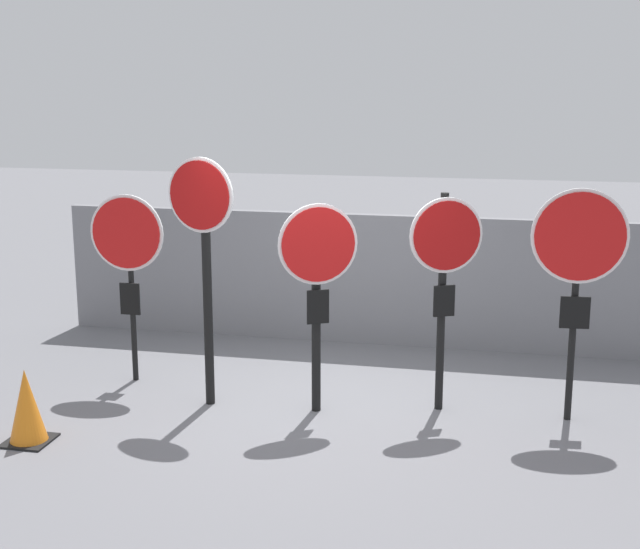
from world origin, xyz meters
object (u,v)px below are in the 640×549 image
object	(u,v)px
stop_sign_1	(203,239)
stop_sign_2	(317,271)
traffic_cone_0	(27,406)
stop_sign_3	(445,262)
stop_sign_4	(579,255)
stop_sign_0	(128,247)

from	to	relation	value
stop_sign_1	stop_sign_2	size ratio (longest dim) A/B	1.20
stop_sign_1	traffic_cone_0	distance (m)	2.16
traffic_cone_0	stop_sign_1	bearing A→B (deg)	43.97
stop_sign_1	stop_sign_3	xyz separation A→B (m)	(2.22, 0.32, -0.19)
stop_sign_1	stop_sign_4	distance (m)	3.42
stop_sign_2	stop_sign_4	size ratio (longest dim) A/B	0.92
stop_sign_2	stop_sign_4	world-z (taller)	stop_sign_4
stop_sign_2	stop_sign_3	bearing A→B (deg)	-12.72
stop_sign_1	stop_sign_3	world-z (taller)	stop_sign_1
stop_sign_4	stop_sign_1	bearing A→B (deg)	-179.48
stop_sign_4	stop_sign_3	bearing A→B (deg)	174.18
stop_sign_1	stop_sign_2	xyz separation A→B (m)	(1.08, 0.03, -0.27)
stop_sign_2	traffic_cone_0	distance (m)	2.82
stop_sign_2	traffic_cone_0	bearing A→B (deg)	-179.36
stop_sign_0	traffic_cone_0	size ratio (longest dim) A/B	2.96
stop_sign_3	traffic_cone_0	xyz separation A→B (m)	(-3.46, -1.51, -1.12)
stop_sign_0	stop_sign_2	size ratio (longest dim) A/B	0.98
stop_sign_2	traffic_cone_0	world-z (taller)	stop_sign_2
stop_sign_0	stop_sign_1	bearing A→B (deg)	-25.89
stop_sign_1	traffic_cone_0	bearing A→B (deg)	-121.57
stop_sign_1	stop_sign_2	distance (m)	1.12
stop_sign_0	stop_sign_1	distance (m)	1.11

